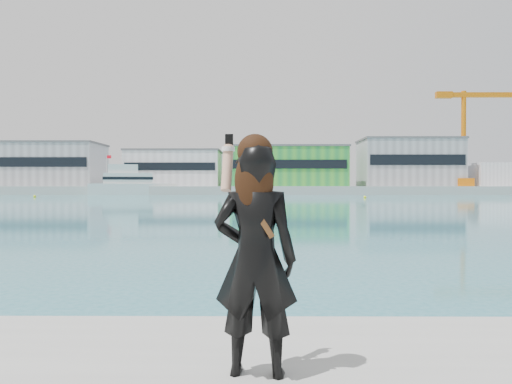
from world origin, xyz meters
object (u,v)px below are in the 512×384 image
(dock_crane, at_px, (468,134))
(buoy_near, at_px, (365,198))
(buoy_far, at_px, (35,197))
(motor_yacht, at_px, (130,184))
(woman, at_px, (255,252))

(dock_crane, relative_size, buoy_near, 48.00)
(buoy_far, bearing_deg, dock_crane, 19.78)
(buoy_near, relative_size, buoy_far, 1.00)
(motor_yacht, xyz_separation_m, woman, (30.07, -112.05, -0.91))
(dock_crane, relative_size, woman, 13.75)
(dock_crane, distance_m, motor_yacht, 84.37)
(dock_crane, height_order, buoy_near, dock_crane)
(motor_yacht, distance_m, buoy_far, 26.30)
(woman, bearing_deg, buoy_near, -96.21)
(motor_yacht, relative_size, buoy_far, 41.02)
(dock_crane, bearing_deg, buoy_near, -130.82)
(dock_crane, distance_m, buoy_near, 54.78)
(dock_crane, distance_m, woman, 134.12)
(buoy_near, bearing_deg, dock_crane, 49.18)
(dock_crane, distance_m, buoy_far, 101.51)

